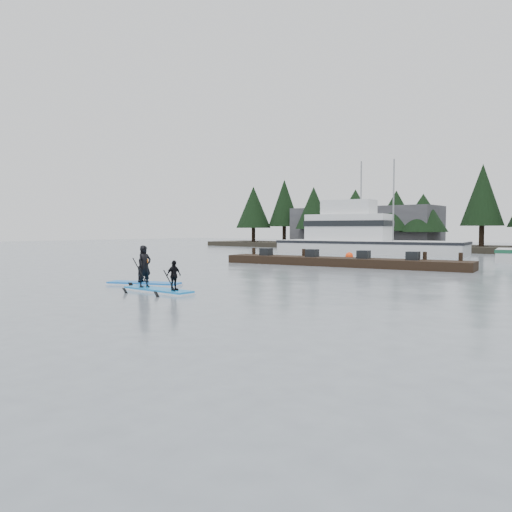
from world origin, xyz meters
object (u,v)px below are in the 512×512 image
Objects in this scene: fishing_boat_large at (364,246)px; floating_dock at (341,262)px; paddleboard_solo at (144,273)px; paddleboard_duo at (156,276)px.

fishing_boat_large reaches higher than floating_dock.
fishing_boat_large is 5.55× the size of paddleboard_solo.
fishing_boat_large is 5.49× the size of paddleboard_duo.
fishing_boat_large is 1.11× the size of floating_dock.
fishing_boat_large is at bearing 104.42° from floating_dock.
fishing_boat_large reaches higher than paddleboard_solo.
fishing_boat_large is 30.01m from paddleboard_solo.
paddleboard_duo is at bearing -85.07° from fishing_boat_large.
paddleboard_duo is at bearing -51.73° from paddleboard_solo.
paddleboard_solo is (-1.13, -14.60, 0.24)m from floating_dock.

